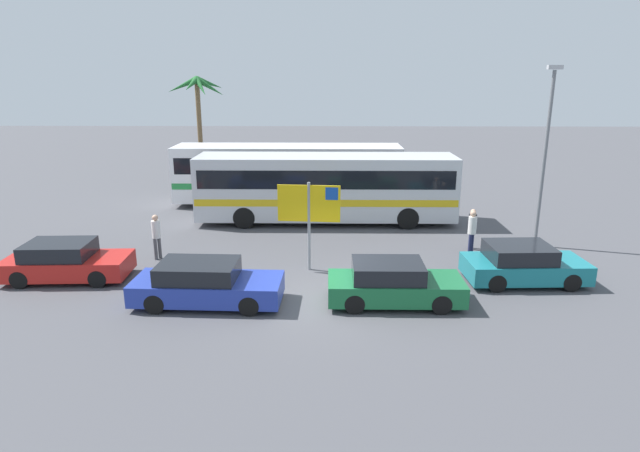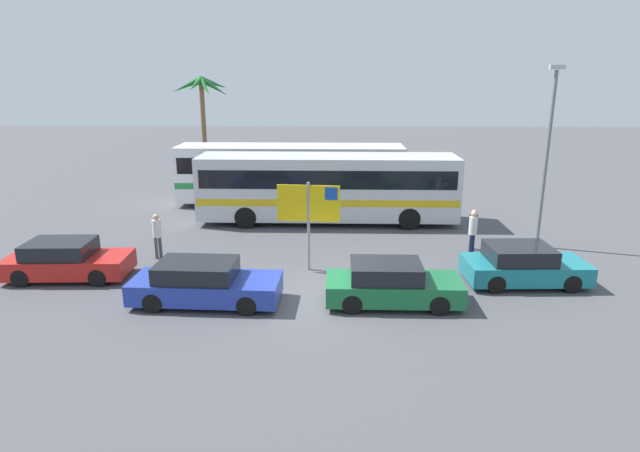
# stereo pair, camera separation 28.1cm
# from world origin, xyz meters

# --- Properties ---
(ground) EXTENTS (120.00, 120.00, 0.00)m
(ground) POSITION_xyz_m (0.00, 0.00, 0.00)
(ground) COLOR #4C4C51
(bus_front_coach) EXTENTS (12.04, 2.70, 3.17)m
(bus_front_coach) POSITION_xyz_m (0.04, 9.17, 1.78)
(bus_front_coach) COLOR silver
(bus_front_coach) RESTS_ON ground
(bus_rear_coach) EXTENTS (12.04, 2.70, 3.17)m
(bus_rear_coach) POSITION_xyz_m (-2.01, 12.83, 1.78)
(bus_rear_coach) COLOR white
(bus_rear_coach) RESTS_ON ground
(ferry_sign) EXTENTS (2.20, 0.24, 3.20)m
(ferry_sign) POSITION_xyz_m (-0.48, 2.60, 2.33)
(ferry_sign) COLOR gray
(ferry_sign) RESTS_ON ground
(car_teal) EXTENTS (4.02, 2.01, 1.32)m
(car_teal) POSITION_xyz_m (6.70, 1.50, 0.64)
(car_teal) COLOR #19757F
(car_teal) RESTS_ON ground
(car_red) EXTENTS (4.17, 1.93, 1.32)m
(car_red) POSITION_xyz_m (-8.81, 1.54, 0.64)
(car_red) COLOR red
(car_red) RESTS_ON ground
(car_blue) EXTENTS (4.55, 1.91, 1.32)m
(car_blue) POSITION_xyz_m (-3.59, -0.40, 0.64)
(car_blue) COLOR #23389E
(car_blue) RESTS_ON ground
(car_green) EXTENTS (4.09, 1.72, 1.32)m
(car_green) POSITION_xyz_m (2.13, -0.30, 0.63)
(car_green) COLOR #196638
(car_green) RESTS_ON ground
(pedestrian_near_sign) EXTENTS (0.32, 0.32, 1.77)m
(pedestrian_near_sign) POSITION_xyz_m (5.70, 4.33, 1.05)
(pedestrian_near_sign) COLOR #1E2347
(pedestrian_near_sign) RESTS_ON ground
(pedestrian_crossing_lot) EXTENTS (0.32, 0.32, 1.74)m
(pedestrian_crossing_lot) POSITION_xyz_m (-6.33, 3.67, 1.03)
(pedestrian_crossing_lot) COLOR #4C4C51
(pedestrian_crossing_lot) RESTS_ON ground
(pedestrian_by_bus) EXTENTS (0.32, 0.32, 1.66)m
(pedestrian_by_bus) POSITION_xyz_m (5.91, 5.07, 0.97)
(pedestrian_by_bus) COLOR #1E2347
(pedestrian_by_bus) RESTS_ON ground
(lamp_post_left_side) EXTENTS (0.56, 0.20, 7.13)m
(lamp_post_left_side) POSITION_xyz_m (8.65, 5.50, 3.89)
(lamp_post_left_side) COLOR slate
(lamp_post_left_side) RESTS_ON ground
(palm_tree_seaside) EXTENTS (3.81, 4.08, 6.76)m
(palm_tree_seaside) POSITION_xyz_m (-8.62, 21.08, 5.61)
(palm_tree_seaside) COLOR brown
(palm_tree_seaside) RESTS_ON ground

